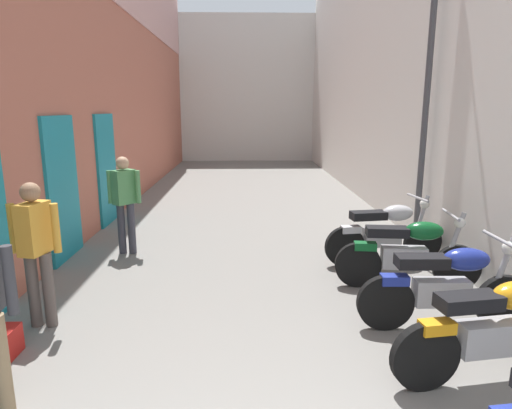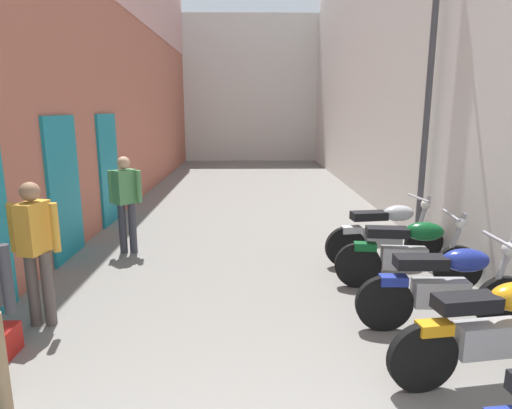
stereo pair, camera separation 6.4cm
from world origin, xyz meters
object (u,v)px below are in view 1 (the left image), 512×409
motorcycle_second (497,328)px  street_lamp (424,63)px  motorcycle_fifth (386,231)px  motorcycle_third (447,285)px  pedestrian_mid_alley (36,244)px  pedestrian_further_down (125,198)px  motorcycle_fourth (409,252)px

motorcycle_second → street_lamp: bearing=79.4°
street_lamp → motorcycle_fifth: bearing=-130.9°
motorcycle_second → street_lamp: 4.59m
motorcycle_third → motorcycle_second: bearing=-90.0°
motorcycle_third → pedestrian_mid_alley: (-4.28, 0.19, 0.42)m
pedestrian_mid_alley → motorcycle_fifth: bearing=23.4°
pedestrian_further_down → street_lamp: size_ratio=0.30×
motorcycle_second → motorcycle_fifth: 2.97m
motorcycle_fifth → motorcycle_fourth: bearing=-90.0°
motorcycle_second → pedestrian_mid_alley: bearing=165.4°
pedestrian_mid_alley → motorcycle_third: bearing=-2.6°
motorcycle_fifth → street_lamp: bearing=49.1°
pedestrian_further_down → street_lamp: (4.72, 0.22, 2.08)m
motorcycle_third → street_lamp: bearing=76.1°
pedestrian_further_down → pedestrian_mid_alley: bearing=-96.2°
motorcycle_second → street_lamp: size_ratio=0.36×
street_lamp → pedestrian_further_down: bearing=-177.4°
motorcycle_fourth → pedestrian_further_down: (-4.02, 1.55, 0.42)m
motorcycle_fourth → motorcycle_fifth: bearing=90.0°
motorcycle_second → motorcycle_third: bearing=90.0°
motorcycle_second → motorcycle_third: 0.92m
motorcycle_second → motorcycle_fifth: (0.00, 2.97, 0.00)m
motorcycle_second → motorcycle_third: (0.00, 0.92, 0.00)m
motorcycle_second → motorcycle_third: size_ratio=1.00×
pedestrian_further_down → motorcycle_fourth: bearing=-21.1°
motorcycle_third → motorcycle_fifth: 2.04m
motorcycle_fifth → pedestrian_mid_alley: 4.68m
street_lamp → pedestrian_mid_alley: bearing=-151.9°
pedestrian_mid_alley → pedestrian_further_down: bearing=83.8°
motorcycle_fourth → motorcycle_fifth: same height
motorcycle_fourth → pedestrian_further_down: bearing=158.9°
motorcycle_third → motorcycle_fourth: size_ratio=1.00×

